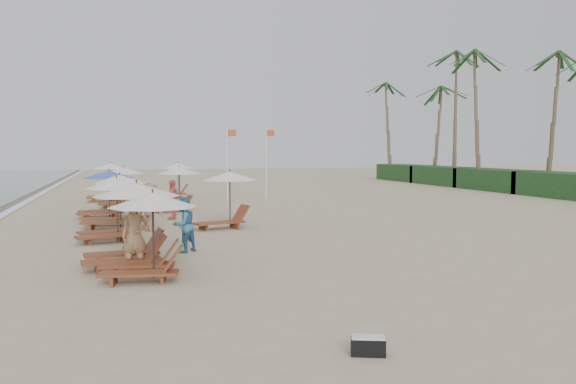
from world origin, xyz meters
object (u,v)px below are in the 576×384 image
object	(u,v)px
lounger_station_2	(110,210)
inland_station_1	(176,183)
lounger_station_5	(120,187)
inland_station_2	(175,177)
duffel_bag	(368,345)
lounger_station_3	(113,204)
lounger_station_6	(106,184)
beachgoer_near	(135,236)
lounger_station_4	(104,194)
inland_station_0	(225,194)
lounger_station_1	(128,225)
beachgoer_mid_a	(184,225)
beachgoer_far_a	(173,200)
flag_pole_near	(228,160)
lounger_station_0	(144,235)
beachgoer_mid_b	(150,207)

from	to	relation	value
lounger_station_2	inland_station_1	size ratio (longest dim) A/B	0.97
lounger_station_5	inland_station_2	bearing A→B (deg)	59.42
lounger_station_5	duffel_bag	xyz separation A→B (m)	(3.57, -24.68, -0.95)
lounger_station_3	inland_station_2	bearing A→B (deg)	75.39
lounger_station_6	duffel_bag	xyz separation A→B (m)	(4.35, -28.96, -0.90)
inland_station_2	beachgoer_near	size ratio (longest dim) A/B	1.48
lounger_station_4	inland_station_0	size ratio (longest dim) A/B	0.96
inland_station_0	lounger_station_3	bearing A→B (deg)	160.72
inland_station_2	duffel_bag	distance (m)	30.48
inland_station_0	inland_station_1	bearing A→B (deg)	100.18
inland_station_0	inland_station_2	distance (m)	15.66
lounger_station_5	duffel_bag	size ratio (longest dim) A/B	4.39
lounger_station_6	beachgoer_near	world-z (taller)	lounger_station_6
lounger_station_1	beachgoer_near	bearing A→B (deg)	-76.69
beachgoer_near	beachgoer_mid_a	distance (m)	2.87
lounger_station_5	lounger_station_4	bearing A→B (deg)	-98.57
beachgoer_near	beachgoer_far_a	distance (m)	11.21
beachgoer_far_a	flag_pole_near	world-z (taller)	flag_pole_near
lounger_station_0	inland_station_2	bearing A→B (deg)	83.27
lounger_station_5	lounger_station_1	bearing A→B (deg)	-89.29
lounger_station_0	inland_station_1	xyz separation A→B (m)	(2.15, 15.42, 0.39)
inland_station_2	beachgoer_mid_b	world-z (taller)	inland_station_2
lounger_station_6	beachgoer_mid_b	world-z (taller)	lounger_station_6
lounger_station_6	beachgoer_near	distance (m)	21.70
lounger_station_6	inland_station_1	world-z (taller)	lounger_station_6
lounger_station_2	inland_station_0	size ratio (longest dim) A/B	0.91
lounger_station_0	beachgoer_near	world-z (taller)	lounger_station_0
lounger_station_2	lounger_station_0	bearing A→B (deg)	-82.19
lounger_station_2	inland_station_2	bearing A→B (deg)	78.16
duffel_bag	lounger_station_5	bearing A→B (deg)	98.22
lounger_station_2	inland_station_1	world-z (taller)	inland_station_1
lounger_station_0	inland_station_2	xyz separation A→B (m)	(2.85, 24.11, 0.31)
lounger_station_5	lounger_station_6	bearing A→B (deg)	100.36
lounger_station_0	flag_pole_near	bearing A→B (deg)	74.62
lounger_station_3	lounger_station_5	world-z (taller)	lounger_station_5
inland_station_0	flag_pole_near	size ratio (longest dim) A/B	0.62
lounger_station_0	beachgoer_far_a	size ratio (longest dim) A/B	1.38
inland_station_1	lounger_station_4	bearing A→B (deg)	-153.29
lounger_station_0	lounger_station_2	xyz separation A→B (m)	(-0.87, 6.37, -0.01)
flag_pole_near	beachgoer_mid_b	bearing A→B (deg)	-112.80
inland_station_0	lounger_station_6	bearing A→B (deg)	108.55
inland_station_2	beachgoer_far_a	bearing A→B (deg)	-95.48
lounger_station_1	inland_station_0	distance (m)	7.82
inland_station_1	duffel_bag	distance (m)	21.83
lounger_station_3	inland_station_2	xyz separation A→B (m)	(3.69, 14.16, 0.43)
inland_station_1	beachgoer_mid_a	xyz separation A→B (m)	(-0.88, -12.01, -0.62)
lounger_station_2	inland_station_0	distance (m)	4.77
lounger_station_2	inland_station_0	bearing A→B (deg)	26.12
lounger_station_3	inland_station_2	size ratio (longest dim) A/B	0.99
lounger_station_2	duffel_bag	distance (m)	13.32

